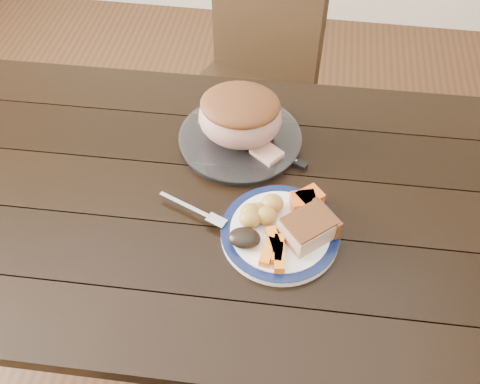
# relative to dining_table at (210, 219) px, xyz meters

# --- Properties ---
(ground) EXTENTS (4.00, 4.00, 0.00)m
(ground) POSITION_rel_dining_table_xyz_m (0.00, 0.00, -0.66)
(ground) COLOR #472B16
(ground) RESTS_ON ground
(dining_table) EXTENTS (1.62, 0.94, 0.75)m
(dining_table) POSITION_rel_dining_table_xyz_m (0.00, 0.00, 0.00)
(dining_table) COLOR black
(dining_table) RESTS_ON ground
(chair_far) EXTENTS (0.55, 0.56, 0.93)m
(chair_far) POSITION_rel_dining_table_xyz_m (0.00, 0.73, -0.13)
(chair_far) COLOR black
(chair_far) RESTS_ON ground
(dinner_plate) EXTENTS (0.27, 0.27, 0.02)m
(dinner_plate) POSITION_rel_dining_table_xyz_m (0.18, -0.09, 0.10)
(dinner_plate) COLOR white
(dinner_plate) RESTS_ON dining_table
(plate_rim) EXTENTS (0.27, 0.27, 0.02)m
(plate_rim) POSITION_rel_dining_table_xyz_m (0.18, -0.09, 0.11)
(plate_rim) COLOR #0B1438
(plate_rim) RESTS_ON dinner_plate
(serving_platter) EXTENTS (0.31, 0.31, 0.02)m
(serving_platter) POSITION_rel_dining_table_xyz_m (0.05, 0.19, 0.10)
(serving_platter) COLOR white
(serving_platter) RESTS_ON dining_table
(pork_slice) EXTENTS (0.14, 0.13, 0.05)m
(pork_slice) POSITION_rel_dining_table_xyz_m (0.24, -0.10, 0.14)
(pork_slice) COLOR tan
(pork_slice) RESTS_ON dinner_plate
(roasted_potatoes) EXTENTS (0.09, 0.09, 0.04)m
(roasted_potatoes) POSITION_rel_dining_table_xyz_m (0.13, -0.06, 0.13)
(roasted_potatoes) COLOR gold
(roasted_potatoes) RESTS_ON dinner_plate
(carrot_batons) EXTENTS (0.06, 0.11, 0.02)m
(carrot_batons) POSITION_rel_dining_table_xyz_m (0.17, -0.15, 0.12)
(carrot_batons) COLOR orange
(carrot_batons) RESTS_ON dinner_plate
(pumpkin_wedges) EXTENTS (0.08, 0.08, 0.04)m
(pumpkin_wedges) POSITION_rel_dining_table_xyz_m (0.23, -0.02, 0.13)
(pumpkin_wedges) COLOR orange
(pumpkin_wedges) RESTS_ON dinner_plate
(dark_mushroom) EXTENTS (0.07, 0.05, 0.03)m
(dark_mushroom) POSITION_rel_dining_table_xyz_m (0.11, -0.13, 0.13)
(dark_mushroom) COLOR black
(dark_mushroom) RESTS_ON dinner_plate
(fork) EXTENTS (0.17, 0.08, 0.00)m
(fork) POSITION_rel_dining_table_xyz_m (-0.01, -0.07, 0.11)
(fork) COLOR silver
(fork) RESTS_ON dinner_plate
(roast_joint) EXTENTS (0.21, 0.18, 0.14)m
(roast_joint) POSITION_rel_dining_table_xyz_m (0.05, 0.19, 0.18)
(roast_joint) COLOR #A87367
(roast_joint) RESTS_ON serving_platter
(cut_slice) EXTENTS (0.09, 0.09, 0.02)m
(cut_slice) POSITION_rel_dining_table_xyz_m (0.12, 0.13, 0.12)
(cut_slice) COLOR tan
(cut_slice) RESTS_ON serving_platter
(carving_knife) EXTENTS (0.30, 0.14, 0.01)m
(carving_knife) POSITION_rel_dining_table_xyz_m (0.13, 0.16, 0.10)
(carving_knife) COLOR silver
(carving_knife) RESTS_ON dining_table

